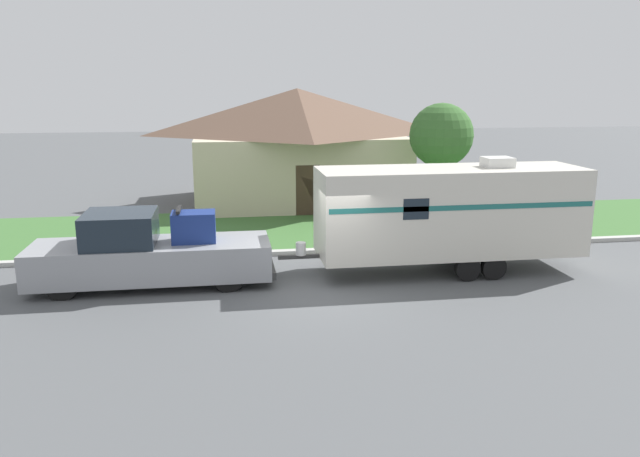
# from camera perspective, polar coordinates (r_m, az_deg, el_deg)

# --- Properties ---
(ground_plane) EXTENTS (120.00, 120.00, 0.00)m
(ground_plane) POSITION_cam_1_polar(r_m,az_deg,el_deg) (16.43, 0.31, -5.72)
(ground_plane) COLOR #515456
(curb_strip) EXTENTS (80.00, 0.30, 0.14)m
(curb_strip) POSITION_cam_1_polar(r_m,az_deg,el_deg) (19.96, -1.43, -2.12)
(curb_strip) COLOR #ADADA8
(curb_strip) RESTS_ON ground_plane
(lawn_strip) EXTENTS (80.00, 7.00, 0.03)m
(lawn_strip) POSITION_cam_1_polar(r_m,az_deg,el_deg) (23.49, -2.62, 0.04)
(lawn_strip) COLOR #3D6B33
(lawn_strip) RESTS_ON ground_plane
(house_across_street) EXTENTS (9.90, 7.39, 5.14)m
(house_across_street) POSITION_cam_1_polar(r_m,az_deg,el_deg) (28.74, -2.08, 7.76)
(house_across_street) COLOR beige
(house_across_street) RESTS_ON ground_plane
(pickup_truck) EXTENTS (6.39, 2.03, 2.09)m
(pickup_truck) POSITION_cam_1_polar(r_m,az_deg,el_deg) (17.26, -15.39, -2.21)
(pickup_truck) COLOR black
(pickup_truck) RESTS_ON ground_plane
(travel_trailer) EXTENTS (8.67, 2.23, 3.28)m
(travel_trailer) POSITION_cam_1_polar(r_m,az_deg,el_deg) (18.10, 11.79, 1.57)
(travel_trailer) COLOR black
(travel_trailer) RESTS_ON ground_plane
(mailbox) EXTENTS (0.48, 0.20, 1.38)m
(mailbox) POSITION_cam_1_polar(r_m,az_deg,el_deg) (20.47, -19.62, 0.33)
(mailbox) COLOR brown
(mailbox) RESTS_ON ground_plane
(tree_in_yard) EXTENTS (2.46, 2.46, 4.62)m
(tree_in_yard) POSITION_cam_1_polar(r_m,az_deg,el_deg) (24.68, 11.04, 8.32)
(tree_in_yard) COLOR brown
(tree_in_yard) RESTS_ON ground_plane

